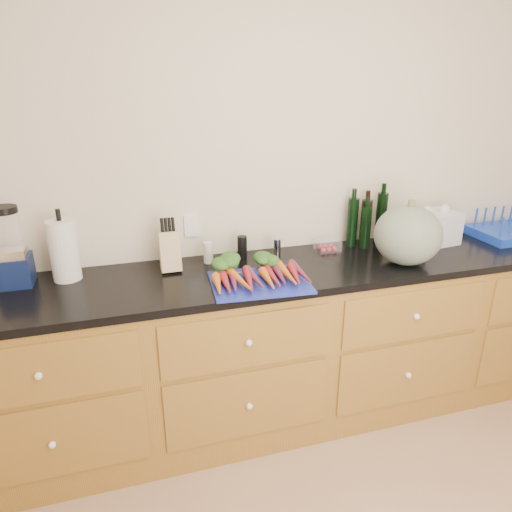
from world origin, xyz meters
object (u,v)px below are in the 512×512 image
object	(u,v)px
cutting_board	(260,282)
carrots	(257,272)
dish_rack	(509,231)
tomato_box	(327,246)
blender_appliance	(11,251)
paper_towel	(64,250)
knife_block	(170,251)
squash	(408,235)

from	to	relation	value
cutting_board	carrots	size ratio (longest dim) A/B	1.01
cutting_board	dish_rack	xyz separation A→B (m)	(1.71, 0.24, 0.03)
carrots	tomato_box	xyz separation A→B (m)	(0.51, 0.29, -0.01)
blender_appliance	cutting_board	bearing A→B (deg)	-15.84
paper_towel	carrots	bearing A→B (deg)	-17.14
carrots	knife_block	xyz separation A→B (m)	(-0.39, 0.26, 0.06)
tomato_box	squash	bearing A→B (deg)	-43.14
carrots	paper_towel	size ratio (longest dim) A/B	1.54
cutting_board	carrots	distance (m)	0.06
carrots	tomato_box	world-z (taller)	carrots
paper_towel	tomato_box	world-z (taller)	paper_towel
cutting_board	dish_rack	distance (m)	1.73
squash	dish_rack	xyz separation A→B (m)	(0.88, 0.21, -0.12)
squash	tomato_box	distance (m)	0.45
tomato_box	dish_rack	distance (m)	1.20
cutting_board	squash	distance (m)	0.84
carrots	knife_block	bearing A→B (deg)	146.81
carrots	paper_towel	bearing A→B (deg)	162.86
blender_appliance	paper_towel	world-z (taller)	blender_appliance
blender_appliance	tomato_box	bearing A→B (deg)	0.42
blender_appliance	tomato_box	xyz separation A→B (m)	(1.63, 0.01, -0.14)
carrots	blender_appliance	bearing A→B (deg)	166.29
carrots	dish_rack	world-z (taller)	dish_rack
squash	blender_appliance	bearing A→B (deg)	171.68
cutting_board	squash	world-z (taller)	squash
squash	cutting_board	bearing A→B (deg)	-177.68
knife_block	dish_rack	world-z (taller)	knife_block
blender_appliance	tomato_box	size ratio (longest dim) A/B	2.90
blender_appliance	dish_rack	xyz separation A→B (m)	(2.83, -0.08, -0.13)
cutting_board	knife_block	distance (m)	0.50
paper_towel	knife_block	bearing A→B (deg)	-2.28
carrots	tomato_box	distance (m)	0.58
paper_towel	cutting_board	bearing A→B (deg)	-19.72
tomato_box	knife_block	bearing A→B (deg)	-178.09
blender_appliance	dish_rack	size ratio (longest dim) A/B	0.90
knife_block	tomato_box	world-z (taller)	knife_block
paper_towel	knife_block	distance (m)	0.50
carrots	paper_towel	xyz separation A→B (m)	(-0.89, 0.28, 0.11)
paper_towel	knife_block	xyz separation A→B (m)	(0.50, -0.02, -0.05)
dish_rack	carrots	bearing A→B (deg)	-173.48
knife_block	paper_towel	bearing A→B (deg)	177.72
tomato_box	dish_rack	xyz separation A→B (m)	(1.20, -0.09, 0.01)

